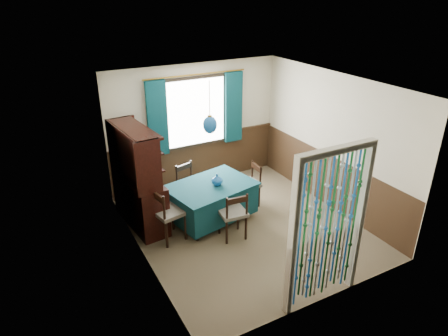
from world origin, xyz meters
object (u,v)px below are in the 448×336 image
chair_near (233,214)px  chair_far (189,185)px  pendant_lamp (210,125)px  vase_table (217,180)px  vase_sideboard (135,165)px  chair_right (250,183)px  bowl_shelf (143,163)px  dining_table (211,199)px  chair_left (167,213)px  sideboard (139,192)px

chair_near → chair_far: (-0.22, 1.29, -0.00)m
pendant_lamp → vase_table: size_ratio=4.62×
chair_near → vase_sideboard: vase_sideboard is taller
chair_near → chair_right: (0.82, 0.83, -0.02)m
chair_right → bowl_shelf: bearing=91.7°
dining_table → bowl_shelf: bearing=154.7°
chair_near → chair_left: bearing=160.3°
dining_table → vase_table: vase_table is taller
sideboard → vase_sideboard: bearing=72.6°
dining_table → chair_left: chair_left is taller
chair_near → chair_left: size_ratio=0.91×
chair_right → bowl_shelf: (-1.97, 0.10, 0.80)m
chair_left → chair_right: bearing=90.7°
vase_sideboard → chair_far: bearing=-9.1°
dining_table → sideboard: size_ratio=0.92×
vase_table → vase_sideboard: size_ratio=0.91×
bowl_shelf → chair_left: bearing=-68.0°
chair_left → dining_table: bearing=91.7°
dining_table → vase_sideboard: vase_sideboard is taller
chair_left → vase_sideboard: vase_sideboard is taller
chair_far → chair_left: bearing=32.7°
chair_near → vase_table: (0.02, 0.61, 0.34)m
pendant_lamp → chair_near: bearing=-83.6°
chair_near → pendant_lamp: (-0.07, 0.66, 1.33)m
chair_right → sideboard: 2.06m
bowl_shelf → dining_table: bearing=-13.8°
vase_table → chair_right: bearing=15.0°
dining_table → chair_near: size_ratio=1.91×
vase_sideboard → chair_right: bearing=-17.3°
dining_table → chair_near: (0.07, -0.66, 0.04)m
sideboard → vase_sideboard: (0.06, 0.29, 0.38)m
chair_right → pendant_lamp: (-0.89, -0.17, 1.35)m
chair_left → bowl_shelf: (-0.19, 0.46, 0.74)m
pendant_lamp → bowl_shelf: pendant_lamp is taller
chair_right → dining_table: bearing=105.1°
pendant_lamp → vase_table: pendant_lamp is taller
chair_right → vase_sideboard: vase_sideboard is taller
dining_table → vase_table: 0.40m
pendant_lamp → sideboard: bearing=156.8°
sideboard → vase_sideboard: 0.48m
chair_far → vase_sideboard: bearing=-24.3°
chair_right → vase_sideboard: (-1.97, 0.61, 0.55)m
chair_far → bowl_shelf: bearing=6.2°
chair_far → pendant_lamp: (0.14, -0.63, 1.34)m
sideboard → vase_table: (1.23, -0.53, 0.18)m
pendant_lamp → vase_sideboard: pendant_lamp is taller
chair_near → vase_table: 0.70m
chair_far → vase_table: bearing=94.1°
chair_far → vase_table: 0.79m
chair_left → pendant_lamp: 1.58m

